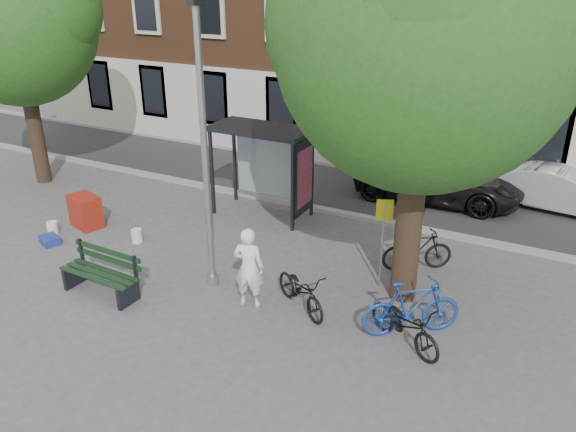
% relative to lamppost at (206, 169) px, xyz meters
% --- Properties ---
extents(ground, '(90.00, 90.00, 0.00)m').
position_rel_lamppost_xyz_m(ground, '(0.00, 0.00, -2.78)').
color(ground, '#4C4C4F').
rests_on(ground, ground).
extents(road, '(40.00, 4.00, 0.01)m').
position_rel_lamppost_xyz_m(road, '(0.00, 7.00, -2.78)').
color(road, '#28282B').
rests_on(road, ground).
extents(curb_near, '(40.00, 0.25, 0.12)m').
position_rel_lamppost_xyz_m(curb_near, '(0.00, 5.00, -2.72)').
color(curb_near, gray).
rests_on(curb_near, ground).
extents(curb_far, '(40.00, 0.25, 0.12)m').
position_rel_lamppost_xyz_m(curb_far, '(0.00, 9.00, -2.72)').
color(curb_far, gray).
rests_on(curb_far, ground).
extents(lamppost, '(0.28, 0.35, 6.11)m').
position_rel_lamppost_xyz_m(lamppost, '(0.00, 0.00, 0.00)').
color(lamppost, '#9EA0A3').
rests_on(lamppost, ground).
extents(tree_right, '(5.76, 5.60, 8.20)m').
position_rel_lamppost_xyz_m(tree_right, '(4.01, 1.38, 2.83)').
color(tree_right, black).
rests_on(tree_right, ground).
extents(tree_left, '(5.18, 4.86, 7.40)m').
position_rel_lamppost_xyz_m(tree_left, '(-8.99, 2.88, 2.43)').
color(tree_left, black).
rests_on(tree_left, ground).
extents(bus_shelter, '(2.85, 1.45, 2.62)m').
position_rel_lamppost_xyz_m(bus_shelter, '(-0.61, 4.11, -0.87)').
color(bus_shelter, '#1E2328').
rests_on(bus_shelter, ground).
extents(painter, '(0.74, 0.57, 1.80)m').
position_rel_lamppost_xyz_m(painter, '(1.20, -0.34, -1.88)').
color(painter, white).
rests_on(painter, ground).
extents(bench, '(1.94, 0.70, 0.99)m').
position_rel_lamppost_xyz_m(bench, '(-1.92, -1.45, -2.33)').
color(bench, '#1E2328').
rests_on(bench, ground).
extents(bike_a, '(1.86, 1.41, 0.94)m').
position_rel_lamppost_xyz_m(bike_a, '(4.54, -0.20, -2.32)').
color(bike_a, black).
rests_on(bike_a, ground).
extents(bike_b, '(1.93, 1.64, 1.19)m').
position_rel_lamppost_xyz_m(bike_b, '(4.54, 0.22, -2.19)').
color(bike_b, navy).
rests_on(bike_b, ground).
extents(bike_c, '(1.80, 1.46, 0.92)m').
position_rel_lamppost_xyz_m(bike_c, '(2.25, 0.00, -2.32)').
color(bike_c, black).
rests_on(bike_c, ground).
extents(bike_d, '(1.68, 1.36, 1.03)m').
position_rel_lamppost_xyz_m(bike_d, '(3.92, 2.83, -2.27)').
color(bike_d, black).
rests_on(bike_d, ground).
extents(car_dark, '(5.18, 2.61, 1.41)m').
position_rel_lamppost_xyz_m(car_dark, '(3.22, 7.58, -2.08)').
color(car_dark, black).
rests_on(car_dark, ground).
extents(car_silver, '(4.09, 1.73, 1.31)m').
position_rel_lamppost_xyz_m(car_silver, '(6.60, 8.40, -2.13)').
color(car_silver, '#ABADB3').
rests_on(car_silver, ground).
extents(red_stand, '(1.04, 0.84, 0.90)m').
position_rel_lamppost_xyz_m(red_stand, '(-4.93, 0.98, -2.33)').
color(red_stand, maroon).
rests_on(red_stand, ground).
extents(blue_crate, '(0.66, 0.58, 0.20)m').
position_rel_lamppost_xyz_m(blue_crate, '(-4.97, -0.28, -2.68)').
color(blue_crate, navy).
rests_on(blue_crate, ground).
extents(bucket_a, '(0.30, 0.30, 0.36)m').
position_rel_lamppost_xyz_m(bucket_a, '(-5.36, 0.17, -2.60)').
color(bucket_a, white).
rests_on(bucket_a, ground).
extents(bucket_c, '(0.37, 0.37, 0.36)m').
position_rel_lamppost_xyz_m(bucket_c, '(-3.00, 0.86, -2.60)').
color(bucket_c, silver).
rests_on(bucket_c, ground).
extents(notice_sign, '(0.35, 0.17, 2.13)m').
position_rel_lamppost_xyz_m(notice_sign, '(3.41, 1.67, -1.20)').
color(notice_sign, '#9EA0A3').
rests_on(notice_sign, ground).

